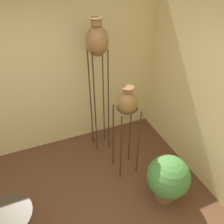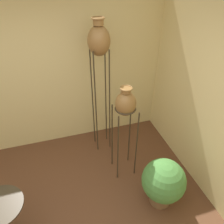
% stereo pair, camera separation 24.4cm
% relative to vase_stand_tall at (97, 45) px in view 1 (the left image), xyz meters
% --- Properties ---
extents(wall_back, '(8.00, 0.06, 2.70)m').
position_rel_vase_stand_tall_xyz_m(wall_back, '(-0.82, 0.44, -0.55)').
color(wall_back, beige).
rests_on(wall_back, ground_plane).
extents(vase_stand_tall, '(0.32, 0.32, 2.25)m').
position_rel_vase_stand_tall_xyz_m(vase_stand_tall, '(0.00, 0.00, 0.00)').
color(vase_stand_tall, '#382D1E').
rests_on(vase_stand_tall, ground_plane).
extents(vase_stand_medium, '(0.31, 0.31, 1.54)m').
position_rel_vase_stand_tall_xyz_m(vase_stand_medium, '(0.17, -0.67, -0.64)').
color(vase_stand_medium, '#382D1E').
rests_on(vase_stand_medium, ground_plane).
extents(potted_plant, '(0.59, 0.59, 0.75)m').
position_rel_vase_stand_tall_xyz_m(potted_plant, '(0.48, -1.39, -1.48)').
color(potted_plant, brown).
rests_on(potted_plant, ground_plane).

